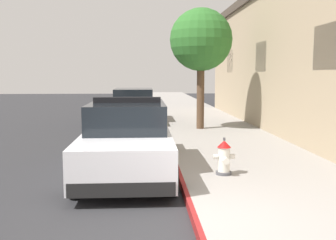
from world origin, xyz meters
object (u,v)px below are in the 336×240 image
police_cruiser (128,139)px  fire_hydrant (224,158)px  street_tree (201,41)px  parked_car_silver_ahead (134,107)px

police_cruiser → fire_hydrant: police_cruiser is taller
police_cruiser → fire_hydrant: 2.21m
police_cruiser → street_tree: (2.47, 5.85, 2.68)m
parked_car_silver_ahead → fire_hydrant: (2.08, -9.59, -0.23)m
police_cruiser → parked_car_silver_ahead: (-0.10, 8.66, -0.00)m
fire_hydrant → police_cruiser: bearing=154.8°
police_cruiser → street_tree: bearing=67.1°
street_tree → police_cruiser: bearing=-112.9°
fire_hydrant → parked_car_silver_ahead: bearing=102.2°
parked_car_silver_ahead → street_tree: (2.57, -2.81, 2.68)m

